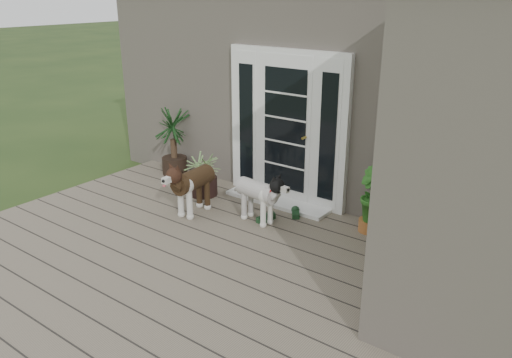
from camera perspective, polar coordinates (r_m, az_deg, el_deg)
The scene contains 14 objects.
deck at distance 5.87m, azimuth -7.23°, elevation -9.79°, with size 6.20×4.60×0.12m, color #6B5B4C.
house_main at distance 8.75m, azimuth 12.18°, elevation 10.46°, with size 7.40×4.00×3.10m, color #665E54.
door_unit at distance 7.16m, azimuth 3.45°, elevation 5.80°, with size 1.90×0.14×2.15m, color white.
door_step at distance 7.34m, azimuth 2.41°, elevation -2.48°, with size 1.60×0.40×0.05m, color white.
brindle_dog at distance 6.93m, azimuth -7.00°, elevation -1.09°, with size 0.36×0.85×0.71m, color #402A17, non-canonical shape.
white_dog at distance 6.64m, azimuth 0.15°, elevation -2.24°, with size 0.33×0.77×0.64m, color white, non-canonical shape.
spider_plant at distance 7.54m, azimuth -5.96°, elevation 0.84°, with size 0.69×0.69×0.73m, color #76995E, non-canonical shape.
yucca at distance 8.43m, azimuth -9.24°, elevation 4.20°, with size 0.77×0.77×1.12m, color black, non-canonical shape.
herb_a at distance 6.54m, azimuth 13.90°, elevation -3.23°, with size 0.50×0.50×0.64m, color #2C5F1B.
herb_b at distance 6.53m, azimuth 12.70°, elevation -3.21°, with size 0.42×0.42×0.63m, color #1D611B.
herb_c at distance 6.21m, azimuth 14.80°, elevation -5.25°, with size 0.33×0.33×0.52m, color #225F1B.
sapling at distance 5.54m, azimuth 16.76°, elevation -2.83°, with size 0.46×0.46×1.55m, color #18571A, non-canonical shape.
clog_left at distance 6.93m, azimuth 4.45°, elevation -3.80°, with size 0.13×0.29×0.09m, color #143219, non-canonical shape.
clog_right at distance 6.76m, azimuth 1.11°, elevation -4.32°, with size 0.15×0.32×0.10m, color #15341A, non-canonical shape.
Camera 1 is at (3.59, -3.19, 3.00)m, focal length 35.74 mm.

